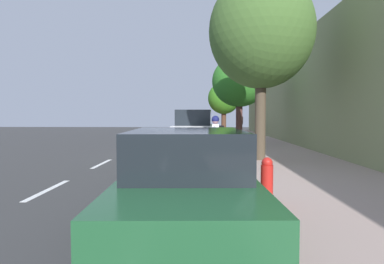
% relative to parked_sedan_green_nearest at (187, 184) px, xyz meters
% --- Properties ---
extents(ground, '(67.29, 67.29, 0.00)m').
position_rel_parked_sedan_green_nearest_xyz_m(ground, '(-0.78, 10.18, -0.75)').
color(ground, '#373737').
extents(sidewalk, '(4.20, 42.06, 0.14)m').
position_rel_parked_sedan_green_nearest_xyz_m(sidewalk, '(3.12, 10.18, -0.68)').
color(sidewalk, '#AF968F').
rests_on(sidewalk, ground).
extents(curb_edge, '(0.16, 42.06, 0.14)m').
position_rel_parked_sedan_green_nearest_xyz_m(curb_edge, '(0.94, 10.18, -0.68)').
color(curb_edge, gray).
rests_on(curb_edge, ground).
extents(lane_stripe_centre, '(0.14, 40.00, 0.01)m').
position_rel_parked_sedan_green_nearest_xyz_m(lane_stripe_centre, '(-3.35, 9.15, -0.75)').
color(lane_stripe_centre, white).
rests_on(lane_stripe_centre, ground).
extents(lane_stripe_bike_edge, '(0.12, 42.06, 0.01)m').
position_rel_parked_sedan_green_nearest_xyz_m(lane_stripe_bike_edge, '(-0.53, 10.18, -0.75)').
color(lane_stripe_bike_edge, white).
rests_on(lane_stripe_bike_edge, ground).
extents(building_facade, '(0.50, 42.06, 5.83)m').
position_rel_parked_sedan_green_nearest_xyz_m(building_facade, '(5.47, 10.18, 2.16)').
color(building_facade, gray).
rests_on(building_facade, ground).
extents(parked_sedan_green_nearest, '(1.96, 4.46, 1.52)m').
position_rel_parked_sedan_green_nearest_xyz_m(parked_sedan_green_nearest, '(0.00, 0.00, 0.00)').
color(parked_sedan_green_nearest, '#1E512D').
rests_on(parked_sedan_green_nearest, ground).
extents(parked_suv_silver_second, '(2.11, 4.77, 1.99)m').
position_rel_parked_sedan_green_nearest_xyz_m(parked_suv_silver_second, '(-0.17, 12.50, 0.27)').
color(parked_suv_silver_second, '#B7BABF').
rests_on(parked_suv_silver_second, ground).
extents(parked_sedan_black_mid, '(1.90, 4.43, 1.52)m').
position_rel_parked_sedan_green_nearest_xyz_m(parked_sedan_black_mid, '(-0.04, 19.62, 0.00)').
color(parked_sedan_black_mid, black).
rests_on(parked_sedan_black_mid, ground).
extents(parked_pickup_red_far, '(2.14, 5.35, 1.95)m').
position_rel_parked_sedan_green_nearest_xyz_m(parked_pickup_red_far, '(-0.16, 26.59, 0.15)').
color(parked_pickup_red_far, maroon).
rests_on(parked_pickup_red_far, ground).
extents(bicycle_at_curb, '(1.77, 0.46, 0.79)m').
position_rel_parked_sedan_green_nearest_xyz_m(bicycle_at_curb, '(0.48, 7.26, -0.36)').
color(bicycle_at_curb, black).
rests_on(bicycle_at_curb, ground).
extents(cyclist_with_backpack, '(0.42, 0.62, 1.72)m').
position_rel_parked_sedan_green_nearest_xyz_m(cyclist_with_backpack, '(0.70, 6.81, 0.29)').
color(cyclist_with_backpack, '#C6B284').
rests_on(cyclist_with_backpack, ground).
extents(street_tree_near_cyclist, '(3.69, 3.69, 6.56)m').
position_rel_parked_sedan_green_nearest_xyz_m(street_tree_near_cyclist, '(2.30, 7.32, 3.91)').
color(street_tree_near_cyclist, '#4B3E2F').
rests_on(street_tree_near_cyclist, sidewalk).
extents(street_tree_mid_block, '(3.03, 3.03, 4.90)m').
position_rel_parked_sedan_green_nearest_xyz_m(street_tree_mid_block, '(2.30, 14.09, 2.83)').
color(street_tree_mid_block, brown).
rests_on(street_tree_mid_block, sidewalk).
extents(street_tree_far_end, '(3.00, 3.00, 4.71)m').
position_rel_parked_sedan_green_nearest_xyz_m(street_tree_far_end, '(2.30, 27.21, 2.55)').
color(street_tree_far_end, '#503323').
rests_on(street_tree_far_end, sidewalk).
extents(pedestrian_on_phone, '(0.38, 0.56, 1.71)m').
position_rel_parked_sedan_green_nearest_xyz_m(pedestrian_on_phone, '(3.36, 22.46, 0.36)').
color(pedestrian_on_phone, black).
rests_on(pedestrian_on_phone, sidewalk).
extents(fire_hydrant, '(0.22, 0.22, 0.84)m').
position_rel_parked_sedan_green_nearest_xyz_m(fire_hydrant, '(1.37, 1.27, -0.19)').
color(fire_hydrant, red).
rests_on(fire_hydrant, sidewalk).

